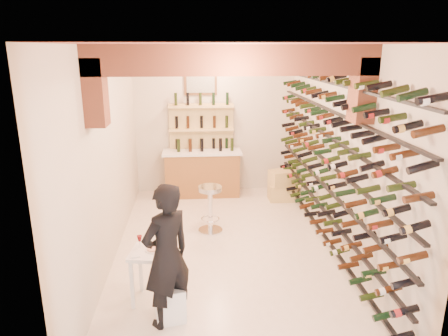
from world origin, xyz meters
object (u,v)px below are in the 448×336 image
tasting_table (150,260)px  wine_rack (324,156)px  person (167,256)px  chrome_barstool (210,206)px  back_counter (202,172)px  white_stool (170,302)px  crate_lower (282,192)px

tasting_table → wine_rack: bearing=35.7°
person → chrome_barstool: bearing=-143.1°
wine_rack → back_counter: 3.38m
wine_rack → white_stool: size_ratio=13.20×
tasting_table → chrome_barstool: (0.85, 2.03, -0.09)m
wine_rack → white_stool: 3.18m
chrome_barstool → crate_lower: 2.21m
person → wine_rack: bearing=177.6°
tasting_table → crate_lower: size_ratio=1.48×
chrome_barstool → crate_lower: (1.61, 1.47, -0.32)m
white_stool → crate_lower: size_ratio=0.75×
back_counter → chrome_barstool: 1.92m
white_stool → person: (-0.01, -0.07, 0.66)m
back_counter → person: (-0.52, -4.42, 0.34)m
white_stool → chrome_barstool: bearing=76.2°
tasting_table → person: person is taller
tasting_table → white_stool: size_ratio=1.97×
wine_rack → person: size_ratio=3.27×
chrome_barstool → back_counter: bearing=92.7°
tasting_table → white_stool: 0.59m
white_stool → wine_rack: bearing=36.0°
wine_rack → back_counter: bearing=124.7°
wine_rack → tasting_table: wine_rack is taller
crate_lower → white_stool: bearing=-119.5°
person → white_stool: bearing=-138.1°
white_stool → person: bearing=-98.6°
person → back_counter: bearing=-136.2°
tasting_table → person: (0.24, -0.47, 0.30)m
back_counter → crate_lower: size_ratio=2.96×
back_counter → person: person is taller
tasting_table → white_stool: tasting_table is taller
chrome_barstool → tasting_table: bearing=-112.7°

